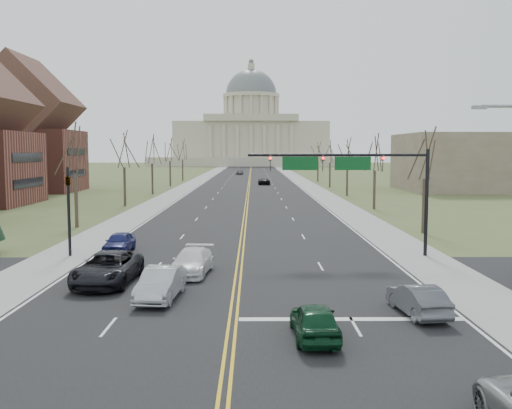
{
  "coord_description": "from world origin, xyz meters",
  "views": [
    {
      "loc": [
        0.85,
        -24.48,
        7.14
      ],
      "look_at": [
        1.08,
        18.69,
        3.0
      ],
      "focal_mm": 40.0,
      "sensor_mm": 36.0,
      "label": 1
    }
  ],
  "objects_px": {
    "car_nb_outer_lead": "(418,299)",
    "car_sb_inner_lead": "(161,284)",
    "car_nb_inner_lead": "(315,321)",
    "car_sb_inner_second": "(192,262)",
    "car_far_nb": "(264,181)",
    "signal_mast": "(352,171)",
    "car_sb_outer_lead": "(108,268)",
    "car_far_sb": "(240,172)",
    "car_sb_outer_second": "(119,242)",
    "signal_left": "(68,201)"
  },
  "relations": [
    {
      "from": "car_sb_inner_lead",
      "to": "car_far_nb",
      "type": "bearing_deg",
      "value": 90.51
    },
    {
      "from": "car_sb_inner_lead",
      "to": "car_sb_outer_lead",
      "type": "bearing_deg",
      "value": 141.24
    },
    {
      "from": "car_far_nb",
      "to": "car_sb_inner_lead",
      "type": "bearing_deg",
      "value": 84.04
    },
    {
      "from": "car_nb_outer_lead",
      "to": "car_sb_outer_lead",
      "type": "height_order",
      "value": "car_sb_outer_lead"
    },
    {
      "from": "car_sb_inner_lead",
      "to": "car_sb_inner_second",
      "type": "bearing_deg",
      "value": 85.44
    },
    {
      "from": "car_sb_inner_second",
      "to": "car_far_sb",
      "type": "xyz_separation_m",
      "value": [
        -0.3,
        133.63,
        0.01
      ]
    },
    {
      "from": "car_nb_inner_lead",
      "to": "car_sb_inner_second",
      "type": "bearing_deg",
      "value": -64.21
    },
    {
      "from": "signal_mast",
      "to": "car_sb_inner_second",
      "type": "bearing_deg",
      "value": -150.78
    },
    {
      "from": "car_far_sb",
      "to": "signal_left",
      "type": "bearing_deg",
      "value": -86.9
    },
    {
      "from": "signal_mast",
      "to": "car_nb_outer_lead",
      "type": "distance_m",
      "value": 14.73
    },
    {
      "from": "car_sb_inner_lead",
      "to": "signal_left",
      "type": "bearing_deg",
      "value": 130.08
    },
    {
      "from": "car_sb_inner_lead",
      "to": "car_far_nb",
      "type": "distance_m",
      "value": 90.79
    },
    {
      "from": "signal_mast",
      "to": "car_nb_outer_lead",
      "type": "bearing_deg",
      "value": -87.69
    },
    {
      "from": "car_far_nb",
      "to": "car_far_sb",
      "type": "distance_m",
      "value": 48.98
    },
    {
      "from": "signal_mast",
      "to": "car_far_sb",
      "type": "relative_size",
      "value": 2.86
    },
    {
      "from": "car_nb_inner_lead",
      "to": "car_sb_inner_second",
      "type": "relative_size",
      "value": 0.82
    },
    {
      "from": "car_nb_outer_lead",
      "to": "car_far_nb",
      "type": "height_order",
      "value": "car_far_nb"
    },
    {
      "from": "car_sb_outer_lead",
      "to": "car_far_nb",
      "type": "relative_size",
      "value": 1.19
    },
    {
      "from": "car_far_nb",
      "to": "signal_mast",
      "type": "bearing_deg",
      "value": 91.39
    },
    {
      "from": "car_sb_outer_lead",
      "to": "car_far_nb",
      "type": "distance_m",
      "value": 87.93
    },
    {
      "from": "signal_mast",
      "to": "car_nb_inner_lead",
      "type": "height_order",
      "value": "signal_mast"
    },
    {
      "from": "car_sb_inner_second",
      "to": "car_sb_outer_second",
      "type": "xyz_separation_m",
      "value": [
        -5.82,
        7.04,
        -0.01
      ]
    },
    {
      "from": "car_sb_inner_lead",
      "to": "car_sb_outer_second",
      "type": "bearing_deg",
      "value": 116.12
    },
    {
      "from": "car_nb_inner_lead",
      "to": "car_far_nb",
      "type": "distance_m",
      "value": 96.32
    },
    {
      "from": "signal_mast",
      "to": "car_sb_outer_lead",
      "type": "height_order",
      "value": "signal_mast"
    },
    {
      "from": "signal_left",
      "to": "car_sb_outer_lead",
      "type": "bearing_deg",
      "value": -60.24
    },
    {
      "from": "car_nb_inner_lead",
      "to": "car_sb_outer_second",
      "type": "relative_size",
      "value": 0.98
    },
    {
      "from": "signal_left",
      "to": "car_far_nb",
      "type": "height_order",
      "value": "signal_left"
    },
    {
      "from": "signal_left",
      "to": "car_far_sb",
      "type": "relative_size",
      "value": 1.42
    },
    {
      "from": "car_nb_inner_lead",
      "to": "car_sb_inner_lead",
      "type": "distance_m",
      "value": 8.9
    },
    {
      "from": "car_sb_outer_lead",
      "to": "car_far_sb",
      "type": "bearing_deg",
      "value": 90.89
    },
    {
      "from": "car_sb_outer_second",
      "to": "car_far_sb",
      "type": "relative_size",
      "value": 0.98
    },
    {
      "from": "car_sb_outer_second",
      "to": "car_sb_inner_second",
      "type": "bearing_deg",
      "value": -49.17
    },
    {
      "from": "car_sb_inner_second",
      "to": "car_far_nb",
      "type": "relative_size",
      "value": 0.98
    },
    {
      "from": "car_nb_inner_lead",
      "to": "car_sb_outer_lead",
      "type": "bearing_deg",
      "value": -43.19
    },
    {
      "from": "signal_mast",
      "to": "signal_left",
      "type": "height_order",
      "value": "signal_mast"
    },
    {
      "from": "signal_mast",
      "to": "car_far_sb",
      "type": "height_order",
      "value": "signal_mast"
    },
    {
      "from": "car_nb_inner_lead",
      "to": "car_sb_outer_lead",
      "type": "relative_size",
      "value": 0.68
    },
    {
      "from": "car_sb_inner_lead",
      "to": "car_far_nb",
      "type": "relative_size",
      "value": 0.91
    },
    {
      "from": "car_nb_outer_lead",
      "to": "car_far_sb",
      "type": "relative_size",
      "value": 0.96
    },
    {
      "from": "car_sb_outer_second",
      "to": "car_far_nb",
      "type": "relative_size",
      "value": 0.82
    },
    {
      "from": "car_sb_outer_second",
      "to": "car_sb_inner_lead",
      "type": "bearing_deg",
      "value": -67.34
    },
    {
      "from": "signal_mast",
      "to": "car_sb_inner_second",
      "type": "relative_size",
      "value": 2.46
    },
    {
      "from": "car_sb_outer_lead",
      "to": "car_sb_inner_second",
      "type": "relative_size",
      "value": 1.22
    },
    {
      "from": "signal_left",
      "to": "car_far_sb",
      "type": "bearing_deg",
      "value": 86.19
    },
    {
      "from": "car_nb_inner_lead",
      "to": "car_sb_inner_second",
      "type": "xyz_separation_m",
      "value": [
        -5.86,
        11.29,
        0.02
      ]
    },
    {
      "from": "car_nb_outer_lead",
      "to": "car_sb_inner_lead",
      "type": "bearing_deg",
      "value": -20.24
    },
    {
      "from": "car_sb_outer_second",
      "to": "car_far_sb",
      "type": "bearing_deg",
      "value": 88.78
    },
    {
      "from": "signal_mast",
      "to": "car_nb_inner_lead",
      "type": "xyz_separation_m",
      "value": [
        -4.26,
        -16.95,
        -5.06
      ]
    },
    {
      "from": "car_nb_outer_lead",
      "to": "car_sb_inner_second",
      "type": "xyz_separation_m",
      "value": [
        -10.68,
        8.16,
        0.04
      ]
    }
  ]
}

